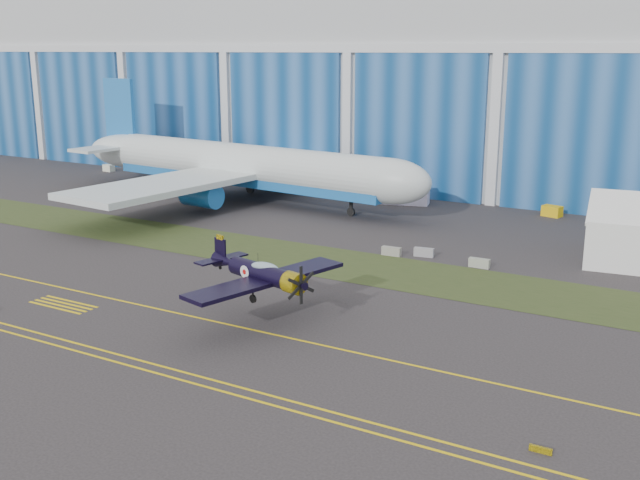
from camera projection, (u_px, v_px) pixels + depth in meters
The scene contains 16 objects.
ground at pixel (301, 313), 59.71m from camera, with size 260.00×260.00×0.00m, color #373233.
grass_median at pixel (377, 269), 71.46m from camera, with size 260.00×10.00×0.02m, color #475128.
hangar at pixel (540, 86), 116.26m from camera, with size 220.00×45.70×30.00m.
taxiway_centreline at pixel (266, 333), 55.51m from camera, with size 200.00×0.20×0.02m, color yellow.
edge_line_near at pixel (182, 380), 47.54m from camera, with size 80.00×0.20×0.02m, color yellow.
edge_line_far at pixel (192, 374), 48.38m from camera, with size 80.00×0.20×0.02m, color yellow.
hold_short_ladder at pixel (63, 305), 61.63m from camera, with size 6.00×2.40×0.02m, color yellow, non-canonical shape.
guard_board_right at pixel (541, 450), 38.94m from camera, with size 1.20×0.15×0.35m, color yellow.
warbird at pixel (261, 273), 56.98m from camera, with size 14.91×16.64×4.19m.
jetliner at pixel (244, 120), 101.70m from camera, with size 68.66×60.00×22.19m.
shipping_container at pixel (405, 194), 101.68m from camera, with size 6.50×2.60×2.82m, color silver.
tug at pixel (552, 211), 94.10m from camera, with size 2.32×1.45×1.36m, color yellow.
cart at pixel (109, 168), 128.96m from camera, with size 1.94×1.17×1.17m, color white.
barrier_a at pixel (391, 251), 76.20m from camera, with size 2.00×0.60×0.90m, color gray.
barrier_b at pixel (424, 252), 75.84m from camera, with size 2.00×0.60×0.90m, color gray.
barrier_c at pixel (479, 263), 72.02m from camera, with size 2.00×0.60×0.90m, color #9B9E8E.
Camera 1 is at (29.55, -48.09, 20.40)m, focal length 42.00 mm.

